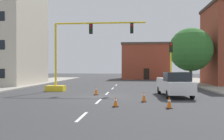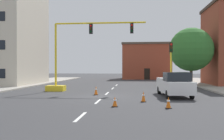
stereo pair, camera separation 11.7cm
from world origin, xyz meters
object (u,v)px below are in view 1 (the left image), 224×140
Objects in this scene: traffic_cone_roadside_c at (116,102)px; traffic_light_pole_right at (171,56)px; traffic_cone_roadside_b at (169,103)px; traffic_cone_roadside_d at (144,97)px; traffic_cone_roadside_a at (96,90)px; traffic_signal_gantry at (68,68)px; pickup_truck_white at (174,84)px; tree_right_mid at (191,50)px.

traffic_light_pole_right is at bearing 65.04° from traffic_cone_roadside_c.
traffic_cone_roadside_d is at bearing 117.26° from traffic_cone_roadside_b.
traffic_cone_roadside_b is at bearing -51.61° from traffic_cone_roadside_a.
traffic_signal_gantry reaches higher than traffic_cone_roadside_c.
traffic_light_pole_right is at bearing 2.30° from traffic_signal_gantry.
traffic_signal_gantry is at bearing 135.65° from traffic_cone_roadside_a.
traffic_cone_roadside_c is (-4.36, -5.89, -0.67)m from pickup_truck_white.
tree_right_mid is 9.99× the size of traffic_cone_roadside_d.
tree_right_mid reaches higher than traffic_cone_roadside_d.
pickup_truck_white is at bearing 78.70° from traffic_cone_roadside_b.
traffic_light_pole_right is 11.47m from traffic_cone_roadside_c.
traffic_cone_roadside_d is (-1.35, 2.63, 0.02)m from traffic_cone_roadside_b.
traffic_signal_gantry is 10.44m from traffic_cone_roadside_d.
traffic_signal_gantry is 16.02× the size of traffic_cone_roadside_c.
pickup_truck_white is 4.48m from traffic_cone_roadside_d.
tree_right_mid is at bearing 45.91° from traffic_cone_roadside_a.
pickup_truck_white is 7.62× the size of traffic_cone_roadside_d.
tree_right_mid is 15.24m from traffic_cone_roadside_a.
pickup_truck_white is (-3.66, -10.98, -3.61)m from tree_right_mid.
traffic_signal_gantry is 15.51m from tree_right_mid.
traffic_light_pole_right is 6.59× the size of traffic_cone_roadside_d.
traffic_light_pole_right is 7.80× the size of traffic_cone_roadside_c.
traffic_cone_roadside_c is at bearing -126.53° from pickup_truck_white.
pickup_truck_white reaches higher than traffic_cone_roadside_b.
pickup_truck_white is 9.01× the size of traffic_cone_roadside_c.
pickup_truck_white is 6.38m from traffic_cone_roadside_b.
tree_right_mid is at bearing 66.76° from traffic_cone_roadside_d.
traffic_signal_gantry is 5.00m from traffic_cone_roadside_a.
traffic_cone_roadside_a is at bearing 176.03° from pickup_truck_white.
traffic_cone_roadside_b reaches higher than traffic_cone_roadside_c.
traffic_light_pole_right reaches higher than traffic_cone_roadside_d.
traffic_light_pole_right reaches higher than traffic_cone_roadside_a.
traffic_cone_roadside_a is at bearing 134.19° from traffic_cone_roadside_d.
tree_right_mid is at bearing 64.56° from traffic_cone_roadside_c.
traffic_cone_roadside_d is (-2.60, -3.59, -0.62)m from pickup_truck_white.
traffic_cone_roadside_b is (-4.91, -17.20, -4.25)m from tree_right_mid.
traffic_signal_gantry is 12.62× the size of traffic_cone_roadside_a.
traffic_cone_roadside_c is at bearing -115.44° from tree_right_mid.
traffic_signal_gantry is 10.58m from pickup_truck_white.
traffic_signal_gantry is 13.53× the size of traffic_cone_roadside_d.
pickup_truck_white is at bearing 53.47° from traffic_cone_roadside_c.
traffic_signal_gantry is at bearing 130.94° from traffic_cone_roadside_b.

